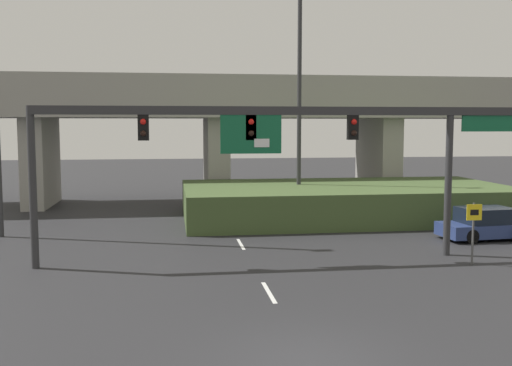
{
  "coord_description": "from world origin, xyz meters",
  "views": [
    {
      "loc": [
        -2.98,
        -12.79,
        5.26
      ],
      "look_at": [
        0.0,
        8.25,
        3.18
      ],
      "focal_mm": 42.0,
      "sensor_mm": 36.0,
      "label": 1
    }
  ],
  "objects_px": {
    "signal_gantry": "(282,133)",
    "parked_sedan_near_right": "(487,224)",
    "speed_limit_sign": "(474,224)",
    "highway_light_pole_far": "(299,98)"
  },
  "relations": [
    {
      "from": "signal_gantry",
      "to": "parked_sedan_near_right",
      "type": "xyz_separation_m",
      "value": [
        10.22,
        2.99,
        -4.25
      ]
    },
    {
      "from": "signal_gantry",
      "to": "highway_light_pole_far",
      "type": "height_order",
      "value": "highway_light_pole_far"
    },
    {
      "from": "speed_limit_sign",
      "to": "highway_light_pole_far",
      "type": "bearing_deg",
      "value": 107.61
    },
    {
      "from": "signal_gantry",
      "to": "speed_limit_sign",
      "type": "height_order",
      "value": "signal_gantry"
    },
    {
      "from": "signal_gantry",
      "to": "highway_light_pole_far",
      "type": "xyz_separation_m",
      "value": [
        3.02,
        10.89,
        1.84
      ]
    },
    {
      "from": "parked_sedan_near_right",
      "to": "signal_gantry",
      "type": "bearing_deg",
      "value": -168.42
    },
    {
      "from": "speed_limit_sign",
      "to": "parked_sedan_near_right",
      "type": "xyz_separation_m",
      "value": [
        3.2,
        4.68,
        -0.85
      ]
    },
    {
      "from": "parked_sedan_near_right",
      "to": "highway_light_pole_far",
      "type": "bearing_deg",
      "value": 127.57
    },
    {
      "from": "signal_gantry",
      "to": "speed_limit_sign",
      "type": "xyz_separation_m",
      "value": [
        7.02,
        -1.69,
        -3.39
      ]
    },
    {
      "from": "speed_limit_sign",
      "to": "parked_sedan_near_right",
      "type": "height_order",
      "value": "speed_limit_sign"
    }
  ]
}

